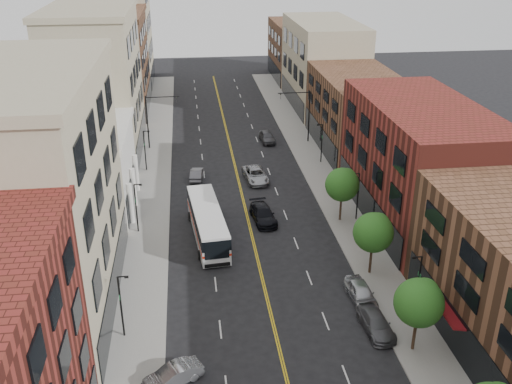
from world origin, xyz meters
name	(u,v)px	position (x,y,z in m)	size (l,w,h in m)	color
sidewalk_left	(153,186)	(-10.00, 35.00, 0.07)	(4.00, 110.00, 0.15)	gray
sidewalk_right	(322,178)	(10.00, 35.00, 0.07)	(4.00, 110.00, 0.15)	gray
bldg_l_tanoffice	(35,201)	(-17.00, 13.00, 9.00)	(10.00, 22.00, 18.00)	tan
bldg_l_white	(82,171)	(-17.00, 31.00, 4.00)	(10.00, 14.00, 8.00)	silver
bldg_l_far_a	(97,85)	(-17.00, 48.00, 9.00)	(10.00, 20.00, 18.00)	tan
bldg_l_far_b	(114,64)	(-17.00, 68.00, 7.50)	(10.00, 20.00, 15.00)	brown
bldg_l_far_c	(122,31)	(-17.00, 86.00, 10.00)	(10.00, 16.00, 20.00)	tan
bldg_r_mid	(419,163)	(17.00, 24.00, 6.00)	(10.00, 22.00, 12.00)	maroon
bldg_r_far_a	(358,112)	(17.00, 45.00, 5.00)	(10.00, 20.00, 10.00)	brown
bldg_r_far_b	(323,64)	(17.00, 66.00, 7.00)	(10.00, 22.00, 14.00)	tan
bldg_r_far_c	(299,51)	(17.00, 86.00, 5.50)	(10.00, 18.00, 11.00)	brown
tree_r_1	(420,301)	(9.39, 4.07, 4.13)	(3.40, 3.40, 5.59)	black
tree_r_2	(374,231)	(9.39, 14.07, 4.13)	(3.40, 3.40, 5.59)	black
tree_r_3	(343,184)	(9.39, 24.07, 4.13)	(3.40, 3.40, 5.59)	black
lamp_l_1	(121,303)	(-10.95, 8.00, 2.97)	(0.81, 0.55, 5.05)	black
lamp_l_2	(136,205)	(-10.95, 24.00, 2.97)	(0.81, 0.55, 5.05)	black
lamp_l_3	(145,148)	(-10.95, 40.00, 2.97)	(0.81, 0.55, 5.05)	black
lamp_r_1	(418,282)	(10.95, 8.00, 2.97)	(0.81, 0.55, 5.05)	black
lamp_r_2	(358,194)	(10.95, 24.00, 2.97)	(0.81, 0.55, 5.05)	black
lamp_r_3	(321,141)	(10.95, 40.00, 2.97)	(0.81, 0.55, 5.05)	black
signal_mast_left	(153,116)	(-10.27, 48.00, 4.65)	(4.49, 0.18, 7.20)	black
signal_mast_right	(304,110)	(10.27, 48.00, 4.65)	(4.49, 0.18, 7.20)	black
city_bus	(207,221)	(-4.25, 22.15, 1.76)	(3.67, 11.97, 3.03)	silver
car_angle_b	(173,375)	(-7.40, 2.82, 0.65)	(1.38, 3.96, 1.31)	gray
car_parked_mid	(376,323)	(7.40, 6.45, 0.66)	(1.84, 4.52, 1.31)	#4E4E53
car_parked_far	(361,292)	(7.40, 10.29, 0.74)	(1.76, 4.37, 1.49)	silver
car_lane_behind	(197,174)	(-4.92, 36.68, 0.64)	(1.36, 3.91, 1.29)	#56565B
car_lane_a	(263,214)	(1.50, 24.93, 0.75)	(2.09, 5.14, 1.49)	black
car_lane_b	(256,175)	(2.02, 35.34, 0.75)	(2.49, 5.39, 1.50)	#9B9CA2
car_lane_c	(267,137)	(5.29, 48.77, 0.76)	(1.79, 4.46, 1.52)	#454549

